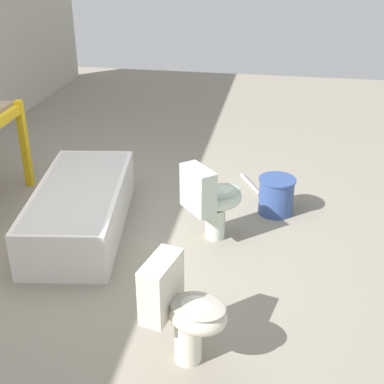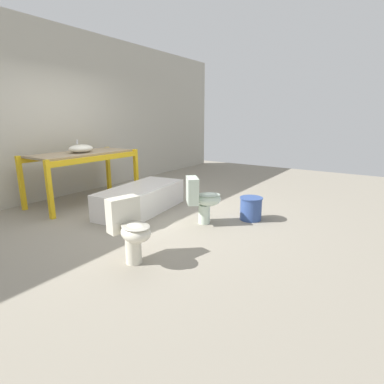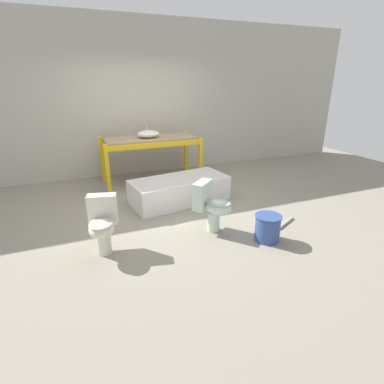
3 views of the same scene
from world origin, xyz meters
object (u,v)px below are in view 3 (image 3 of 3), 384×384
(bathtub_main, at_px, (180,188))
(bucket_white, at_px, (268,227))
(sink_basin, at_px, (148,134))
(toilet_far, at_px, (211,205))
(toilet_near, at_px, (102,223))

(bathtub_main, distance_m, bucket_white, 1.80)
(sink_basin, distance_m, bucket_white, 3.14)
(bathtub_main, distance_m, toilet_far, 1.17)
(sink_basin, relative_size, toilet_near, 0.64)
(sink_basin, height_order, bathtub_main, sink_basin)
(bathtub_main, height_order, toilet_far, toilet_far)
(toilet_near, bearing_deg, bucket_white, -1.16)
(bathtub_main, xyz_separation_m, toilet_near, (-1.40, -1.19, 0.14))
(toilet_near, bearing_deg, sink_basin, 76.51)
(sink_basin, bearing_deg, bucket_white, -74.49)
(bucket_white, bearing_deg, toilet_near, 165.90)
(bathtub_main, height_order, bucket_white, bathtub_main)
(toilet_near, bearing_deg, bathtub_main, 53.21)
(sink_basin, distance_m, toilet_far, 2.48)
(sink_basin, distance_m, bathtub_main, 1.45)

